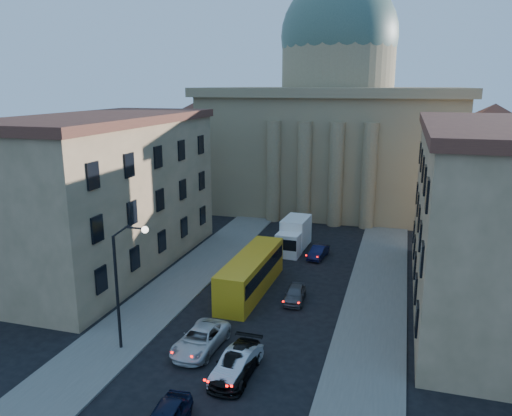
# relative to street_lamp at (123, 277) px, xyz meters

# --- Properties ---
(sidewalk_left) EXTENTS (5.00, 60.00, 0.15)m
(sidewalk_left) POSITION_rel_street_lamp_xyz_m (-1.53, 10.00, -5.21)
(sidewalk_left) COLOR #615E59
(sidewalk_left) RESTS_ON ground
(sidewalk_right) EXTENTS (5.00, 60.00, 0.15)m
(sidewalk_right) POSITION_rel_street_lamp_xyz_m (15.47, 10.00, -5.21)
(sidewalk_right) COLOR #615E59
(sidewalk_right) RESTS_ON ground
(church) EXTENTS (68.02, 28.76, 36.60)m
(church) POSITION_rel_street_lamp_xyz_m (6.97, 47.47, 6.59)
(church) COLOR #836D50
(church) RESTS_ON ground
(building_left) EXTENTS (11.60, 26.60, 14.70)m
(building_left) POSITION_rel_street_lamp_xyz_m (-10.03, 14.00, 2.14)
(building_left) COLOR tan
(building_left) RESTS_ON ground
(building_right) EXTENTS (11.60, 26.60, 14.70)m
(building_right) POSITION_rel_street_lamp_xyz_m (23.97, 14.00, 2.14)
(building_right) COLOR tan
(building_right) RESTS_ON ground
(street_lamp) EXTENTS (2.62, 0.44, 8.83)m
(street_lamp) POSITION_rel_street_lamp_xyz_m (0.00, 0.00, 0.00)
(street_lamp) COLOR black
(street_lamp) RESTS_ON ground
(car_right_near) EXTENTS (2.21, 4.86, 1.55)m
(car_right_near) POSITION_rel_street_lamp_xyz_m (7.98, -0.76, -4.51)
(car_right_near) COLOR #ACB0B4
(car_right_near) RESTS_ON ground
(car_left_mid) EXTENTS (2.81, 5.54, 1.50)m
(car_left_mid) POSITION_rel_street_lamp_xyz_m (4.65, 1.47, -4.54)
(car_left_mid) COLOR silver
(car_left_mid) RESTS_ON ground
(car_right_mid) EXTENTS (2.28, 5.39, 1.55)m
(car_right_mid) POSITION_rel_street_lamp_xyz_m (7.93, -0.75, -4.51)
(car_right_mid) COLOR black
(car_right_mid) RESTS_ON ground
(car_right_far) EXTENTS (1.82, 3.95, 1.31)m
(car_right_far) POSITION_rel_street_lamp_xyz_m (9.09, 10.88, -4.63)
(car_right_far) COLOR #4E4E53
(car_right_far) RESTS_ON ground
(car_right_distant) EXTENTS (1.82, 3.97, 1.26)m
(car_right_distant) POSITION_rel_street_lamp_xyz_m (9.14, 21.97, -4.65)
(car_right_distant) COLOR black
(car_right_distant) RESTS_ON ground
(city_bus) EXTENTS (2.87, 11.50, 3.23)m
(city_bus) POSITION_rel_street_lamp_xyz_m (5.03, 11.85, -3.55)
(city_bus) COLOR gold
(city_bus) RESTS_ON ground
(box_truck) EXTENTS (2.74, 6.30, 3.39)m
(box_truck) POSITION_rel_street_lamp_xyz_m (6.17, 23.67, -3.68)
(box_truck) COLOR white
(box_truck) RESTS_ON ground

